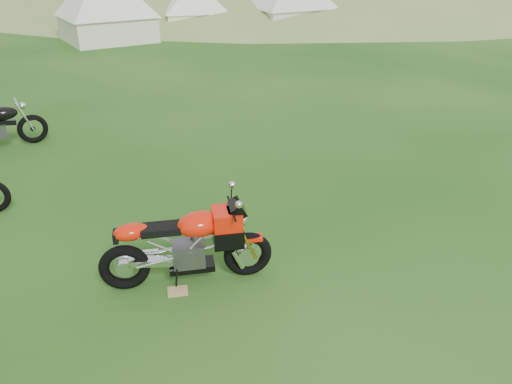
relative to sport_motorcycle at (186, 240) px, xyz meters
name	(u,v)px	position (x,y,z in m)	size (l,w,h in m)	color
ground	(243,267)	(0.73, 0.02, -0.60)	(120.00, 120.00, 0.00)	#16460F
sport_motorcycle	(186,240)	(0.00, 0.00, 0.00)	(2.01, 0.50, 1.21)	red
plywood_board	(178,291)	(-0.19, -0.17, -0.59)	(0.24, 0.19, 0.02)	tan
tent_left	(105,5)	(1.31, 18.13, 0.86)	(3.39, 3.39, 2.94)	white
tent_mid	(195,3)	(5.69, 19.69, 0.62)	(2.82, 2.82, 2.44)	white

